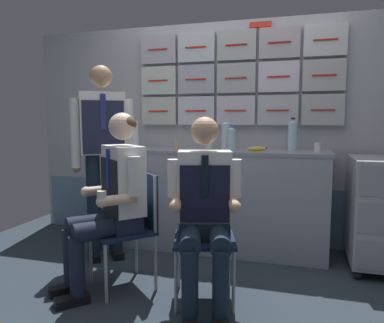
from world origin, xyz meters
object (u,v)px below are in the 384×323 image
(coffee_cup_spare, at_px, (176,145))
(snack_banana, at_px, (257,149))
(folding_chair_right, at_px, (204,223))
(crew_member_right, at_px, (205,204))
(sparkling_bottle_green, at_px, (135,134))
(folding_chair_left, at_px, (134,217))
(crew_member_standing, at_px, (103,145))
(crew_member_left, at_px, (113,194))
(service_trolley, at_px, (376,210))

(coffee_cup_spare, relative_size, snack_banana, 0.38)
(folding_chair_right, relative_size, snack_banana, 4.79)
(crew_member_right, height_order, sparkling_bottle_green, sparkling_bottle_green)
(folding_chair_left, distance_m, folding_chair_right, 0.52)
(crew_member_standing, bearing_deg, snack_banana, 19.28)
(crew_member_left, xyz_separation_m, folding_chair_right, (0.63, 0.12, -0.19))
(folding_chair_left, distance_m, snack_banana, 1.25)
(crew_member_left, relative_size, folding_chair_right, 1.53)
(folding_chair_left, distance_m, sparkling_bottle_green, 1.06)
(sparkling_bottle_green, bearing_deg, crew_member_standing, -107.19)
(folding_chair_right, height_order, snack_banana, snack_banana)
(folding_chair_left, xyz_separation_m, snack_banana, (0.78, 0.87, 0.45))
(sparkling_bottle_green, bearing_deg, service_trolley, 0.22)
(folding_chair_right, distance_m, sparkling_bottle_green, 1.33)
(folding_chair_left, distance_m, crew_member_right, 0.61)
(crew_member_left, distance_m, folding_chair_right, 0.67)
(crew_member_right, distance_m, crew_member_standing, 1.25)
(folding_chair_right, xyz_separation_m, crew_member_standing, (-1.01, 0.42, 0.49))
(folding_chair_left, relative_size, crew_member_right, 0.67)
(folding_chair_left, relative_size, crew_member_left, 0.66)
(crew_member_right, bearing_deg, folding_chair_right, 105.53)
(coffee_cup_spare, bearing_deg, snack_banana, -1.84)
(snack_banana, bearing_deg, crew_member_left, -131.98)
(service_trolley, relative_size, sparkling_bottle_green, 3.07)
(folding_chair_right, xyz_separation_m, coffee_cup_spare, (-0.51, 0.89, 0.47))
(service_trolley, distance_m, crew_member_left, 2.09)
(folding_chair_left, height_order, crew_member_left, crew_member_left)
(folding_chair_left, relative_size, snack_banana, 4.79)
(folding_chair_right, distance_m, crew_member_right, 0.23)
(folding_chair_right, bearing_deg, crew_member_standing, 157.36)
(sparkling_bottle_green, bearing_deg, folding_chair_right, -42.10)
(folding_chair_left, height_order, crew_member_standing, crew_member_standing)
(crew_member_left, relative_size, sparkling_bottle_green, 4.26)
(folding_chair_right, xyz_separation_m, snack_banana, (0.25, 0.87, 0.45))
(crew_member_left, relative_size, coffee_cup_spare, 19.20)
(folding_chair_right, bearing_deg, crew_member_right, -74.47)
(folding_chair_left, bearing_deg, folding_chair_right, 0.43)
(service_trolley, height_order, crew_member_right, crew_member_right)
(crew_member_right, xyz_separation_m, snack_banana, (0.21, 1.02, 0.29))
(crew_member_standing, bearing_deg, service_trolley, 9.97)
(folding_chair_left, relative_size, crew_member_standing, 0.49)
(crew_member_left, bearing_deg, crew_member_right, -2.92)
(folding_chair_left, distance_m, coffee_cup_spare, 1.01)
(service_trolley, height_order, coffee_cup_spare, coffee_cup_spare)
(crew_member_standing, height_order, coffee_cup_spare, crew_member_standing)
(folding_chair_right, bearing_deg, coffee_cup_spare, 119.62)
(folding_chair_left, relative_size, sparkling_bottle_green, 2.79)
(crew_member_right, bearing_deg, sparkling_bottle_green, 134.23)
(crew_member_right, relative_size, coffee_cup_spare, 18.74)
(service_trolley, bearing_deg, folding_chair_right, -146.31)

